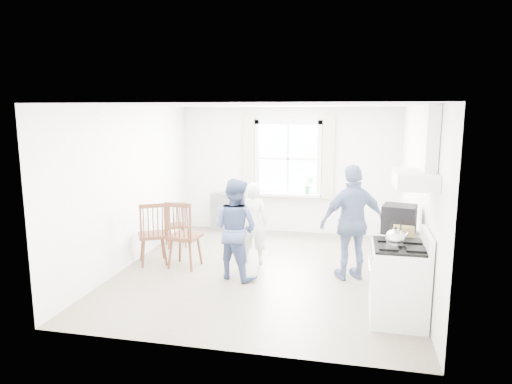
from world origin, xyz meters
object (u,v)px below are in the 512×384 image
(windsor_chair_a, at_px, (176,220))
(windsor_chair_c, at_px, (153,227))
(windsor_chair_b, at_px, (181,228))
(person_left, at_px, (253,223))
(low_cabinet, at_px, (399,266))
(person_right, at_px, (353,223))
(stereo_stack, at_px, (399,219))
(gas_stove, at_px, (399,282))
(person_mid, at_px, (235,229))

(windsor_chair_a, height_order, windsor_chair_c, windsor_chair_c)
(windsor_chair_b, distance_m, person_left, 1.18)
(low_cabinet, xyz_separation_m, windsor_chair_a, (-3.83, 1.56, 0.08))
(windsor_chair_b, distance_m, person_right, 2.69)
(windsor_chair_a, relative_size, windsor_chair_c, 0.82)
(stereo_stack, xyz_separation_m, windsor_chair_b, (-3.28, 0.41, -0.41))
(low_cabinet, xyz_separation_m, windsor_chair_c, (-3.82, 0.54, 0.20))
(low_cabinet, distance_m, windsor_chair_a, 4.14)
(low_cabinet, relative_size, person_left, 0.66)
(gas_stove, relative_size, windsor_chair_c, 1.05)
(low_cabinet, distance_m, windsor_chair_b, 3.35)
(stereo_stack, height_order, person_left, person_left)
(person_left, relative_size, person_right, 0.79)
(person_mid, bearing_deg, windsor_chair_a, -20.02)
(windsor_chair_a, xyz_separation_m, person_mid, (1.47, -1.27, 0.23))
(person_mid, bearing_deg, windsor_chair_b, 9.95)
(gas_stove, xyz_separation_m, windsor_chair_b, (-3.24, 1.17, 0.20))
(gas_stove, distance_m, windsor_chair_b, 3.45)
(person_right, bearing_deg, windsor_chair_c, -23.93)
(person_left, height_order, person_right, person_right)
(stereo_stack, bearing_deg, low_cabinet, -63.85)
(person_right, bearing_deg, stereo_stack, 112.00)
(windsor_chair_a, distance_m, windsor_chair_c, 1.03)
(gas_stove, height_order, windsor_chair_b, gas_stove)
(low_cabinet, xyz_separation_m, person_mid, (-2.37, 0.29, 0.32))
(person_left, bearing_deg, low_cabinet, 152.03)
(low_cabinet, bearing_deg, windsor_chair_a, 157.86)
(gas_stove, xyz_separation_m, low_cabinet, (0.07, 0.70, -0.03))
(windsor_chair_b, xyz_separation_m, person_left, (1.06, 0.53, 0.01))
(windsor_chair_c, xyz_separation_m, person_mid, (1.46, -0.25, 0.12))
(windsor_chair_c, relative_size, person_left, 0.77)
(windsor_chair_b, height_order, person_right, person_right)
(stereo_stack, height_order, person_mid, person_mid)
(windsor_chair_a, bearing_deg, stereo_stack, -21.51)
(windsor_chair_a, bearing_deg, windsor_chair_b, -64.39)
(windsor_chair_a, relative_size, person_right, 0.50)
(windsor_chair_b, distance_m, person_mid, 0.97)
(person_mid, bearing_deg, person_left, -78.18)
(windsor_chair_c, height_order, person_left, person_left)
(stereo_stack, bearing_deg, person_right, 137.34)
(gas_stove, height_order, person_right, person_right)
(person_mid, height_order, person_right, person_right)
(gas_stove, xyz_separation_m, person_left, (-2.18, 1.70, 0.20))
(person_right, bearing_deg, person_mid, -14.56)
(windsor_chair_b, xyz_separation_m, windsor_chair_c, (-0.51, 0.07, -0.03))
(person_left, bearing_deg, person_right, 162.70)
(gas_stove, bearing_deg, person_right, 113.19)
(gas_stove, relative_size, person_mid, 0.73)
(windsor_chair_b, bearing_deg, person_right, 3.14)
(windsor_chair_b, relative_size, person_left, 0.81)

